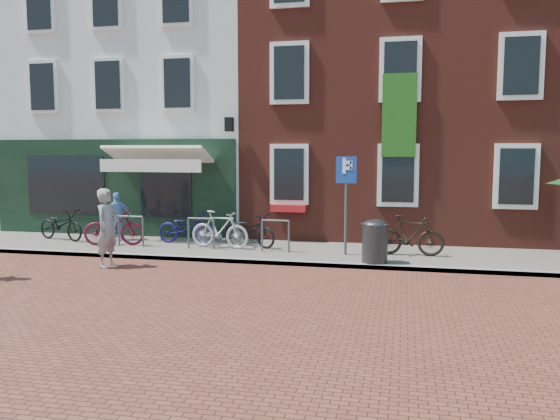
% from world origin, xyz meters
% --- Properties ---
extents(ground, '(80.00, 80.00, 0.00)m').
position_xyz_m(ground, '(0.00, 0.00, 0.00)').
color(ground, brown).
extents(sidewalk, '(24.00, 3.00, 0.10)m').
position_xyz_m(sidewalk, '(1.00, 1.50, 0.05)').
color(sidewalk, slate).
rests_on(sidewalk, ground).
extents(building_stucco, '(8.00, 8.00, 9.00)m').
position_xyz_m(building_stucco, '(-5.00, 7.00, 4.50)').
color(building_stucco, silver).
rests_on(building_stucco, ground).
extents(building_brick_mid, '(6.00, 8.00, 10.00)m').
position_xyz_m(building_brick_mid, '(2.00, 7.00, 5.00)').
color(building_brick_mid, maroon).
rests_on(building_brick_mid, ground).
extents(building_brick_right, '(6.00, 8.00, 10.00)m').
position_xyz_m(building_brick_right, '(8.00, 7.00, 5.00)').
color(building_brick_right, maroon).
rests_on(building_brick_right, ground).
extents(litter_bin, '(0.58, 0.58, 1.07)m').
position_xyz_m(litter_bin, '(3.05, 0.30, 0.65)').
color(litter_bin, '#2F2F31').
rests_on(litter_bin, sidewalk).
extents(parking_sign, '(0.50, 0.07, 2.43)m').
position_xyz_m(parking_sign, '(2.28, 1.16, 1.76)').
color(parking_sign, '#4C4C4F').
rests_on(parking_sign, sidewalk).
extents(woman, '(0.50, 0.70, 1.81)m').
position_xyz_m(woman, '(-2.95, -1.00, 0.90)').
color(woman, gray).
rests_on(woman, ground).
extents(cafe_person, '(0.81, 0.80, 1.37)m').
position_xyz_m(cafe_person, '(-4.36, 2.08, 0.79)').
color(cafe_person, '#7B98D2').
rests_on(cafe_person, sidewalk).
extents(bicycle_0, '(1.80, 1.04, 0.89)m').
position_xyz_m(bicycle_0, '(-5.94, 1.69, 0.55)').
color(bicycle_0, black).
rests_on(bicycle_0, sidewalk).
extents(bicycle_1, '(1.71, 0.81, 0.99)m').
position_xyz_m(bicycle_1, '(-3.99, 1.18, 0.59)').
color(bicycle_1, '#590B22').
rests_on(bicycle_1, sidewalk).
extents(bicycle_2, '(1.73, 0.69, 0.89)m').
position_xyz_m(bicycle_2, '(-2.18, 1.90, 0.55)').
color(bicycle_2, '#170D4F').
rests_on(bicycle_2, sidewalk).
extents(bicycle_3, '(1.70, 0.70, 0.99)m').
position_xyz_m(bicycle_3, '(-1.05, 1.41, 0.59)').
color(bicycle_3, '#AAAAAD').
rests_on(bicycle_3, sidewalk).
extents(bicycle_4, '(1.79, 1.22, 0.89)m').
position_xyz_m(bicycle_4, '(-0.35, 1.80, 0.55)').
color(bicycle_4, black).
rests_on(bicycle_4, sidewalk).
extents(bicycle_5, '(1.66, 0.52, 0.99)m').
position_xyz_m(bicycle_5, '(3.83, 1.41, 0.59)').
color(bicycle_5, black).
rests_on(bicycle_5, sidewalk).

